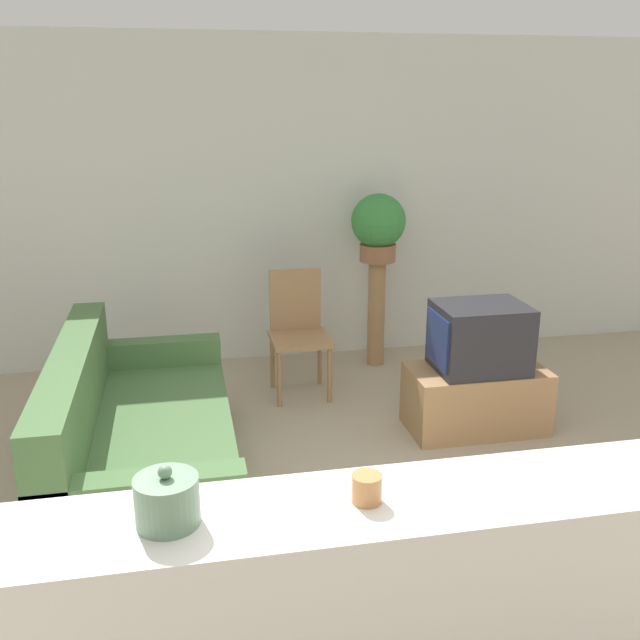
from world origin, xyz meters
name	(u,v)px	position (x,y,z in m)	size (l,w,h in m)	color
ground_plane	(325,621)	(0.00, 0.00, 0.00)	(14.00, 14.00, 0.00)	tan
wall_back	(242,204)	(0.00, 3.43, 1.35)	(9.00, 0.06, 2.70)	silver
couch	(138,444)	(-0.83, 1.30, 0.29)	(0.96, 2.05, 0.87)	#476B3D
tv_stand	(476,399)	(1.40, 1.68, 0.22)	(0.93, 0.49, 0.44)	#9E754C
television	(479,337)	(1.40, 1.68, 0.67)	(0.61, 0.47, 0.45)	#232328
wooden_chair	(298,327)	(0.32, 2.58, 0.52)	(0.44, 0.44, 0.95)	#9E754C
plant_stand	(376,313)	(1.07, 3.03, 0.45)	(0.15, 0.15, 0.91)	#9E754C
potted_plant	(378,225)	(1.07, 3.03, 1.21)	(0.45, 0.45, 0.56)	#8E5B3D
foreground_counter	(361,624)	(0.00, -0.59, 0.48)	(2.30, 0.44, 0.95)	white
decorative_bowl	(167,500)	(-0.61, -0.59, 1.03)	(0.20, 0.20, 0.20)	gray
candle_jar	(367,488)	(0.01, -0.59, 1.00)	(0.10, 0.10, 0.09)	#C6844C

